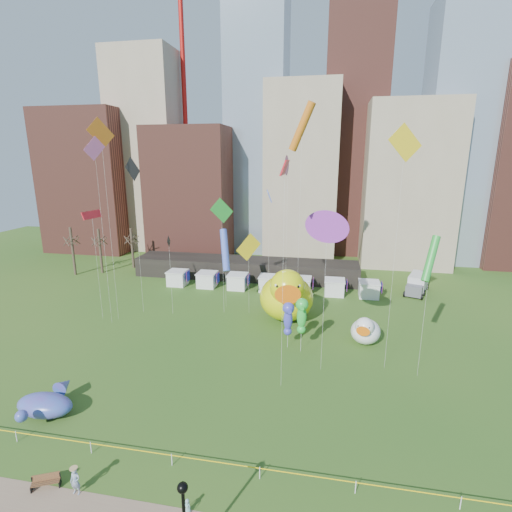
% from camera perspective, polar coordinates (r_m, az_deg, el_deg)
% --- Properties ---
extents(ground, '(160.00, 160.00, 0.00)m').
position_cam_1_polar(ground, '(30.05, -12.32, -28.03)').
color(ground, '#285A1C').
rests_on(ground, ground).
extents(skyline, '(101.00, 23.00, 68.00)m').
position_cam_1_polar(skyline, '(81.58, 5.75, 15.23)').
color(skyline, brown).
rests_on(skyline, ground).
extents(crane_left, '(23.00, 1.00, 76.00)m').
position_cam_1_polar(crane_left, '(93.51, -10.42, 30.80)').
color(crane_left, red).
rests_on(crane_left, ground).
extents(crane_right, '(23.00, 1.00, 76.00)m').
position_cam_1_polar(crane_right, '(90.87, 27.71, 30.04)').
color(crane_right, red).
rests_on(crane_right, ground).
extents(pavilion, '(38.00, 6.00, 3.20)m').
position_cam_1_polar(pavilion, '(66.27, -1.55, -1.86)').
color(pavilion, black).
rests_on(pavilion, ground).
extents(vendor_tents, '(33.24, 2.80, 2.40)m').
position_cam_1_polar(vendor_tents, '(59.91, 1.94, -4.14)').
color(vendor_tents, white).
rests_on(vendor_tents, ground).
extents(bare_trees, '(8.44, 6.44, 8.50)m').
position_cam_1_polar(bare_trees, '(74.33, -21.95, 0.80)').
color(bare_trees, '#382B21').
rests_on(bare_trees, ground).
extents(caution_tape, '(50.00, 0.06, 0.90)m').
position_cam_1_polar(caution_tape, '(29.60, -12.40, -27.06)').
color(caution_tape, white).
rests_on(caution_tape, ground).
extents(big_duck, '(7.83, 9.80, 7.20)m').
position_cam_1_polar(big_duck, '(48.83, 4.55, -5.81)').
color(big_duck, '#D7E20B').
rests_on(big_duck, ground).
extents(small_duck, '(4.00, 4.77, 3.41)m').
position_cam_1_polar(small_duck, '(45.01, 15.89, -10.55)').
color(small_duck, white).
rests_on(small_duck, ground).
extents(seahorse_green, '(1.41, 1.73, 6.05)m').
position_cam_1_polar(seahorse_green, '(40.79, 6.79, -8.38)').
color(seahorse_green, silver).
rests_on(seahorse_green, ground).
extents(seahorse_purple, '(1.54, 1.78, 5.27)m').
position_cam_1_polar(seahorse_purple, '(41.69, 4.76, -8.87)').
color(seahorse_purple, silver).
rests_on(seahorse_purple, ground).
extents(whale_inflatable, '(4.68, 6.00, 2.06)m').
position_cam_1_polar(whale_inflatable, '(37.18, -28.65, -18.62)').
color(whale_inflatable, '#5F399B').
rests_on(whale_inflatable, ground).
extents(park_bench, '(1.72, 1.18, 0.85)m').
position_cam_1_polar(park_bench, '(30.87, -28.70, -27.18)').
color(park_bench, '#582D1E').
rests_on(park_bench, footpath).
extents(box_truck, '(4.45, 6.89, 2.76)m').
position_cam_1_polar(box_truck, '(64.06, 22.80, -3.77)').
color(box_truck, silver).
rests_on(box_truck, ground).
extents(woman, '(0.65, 0.43, 1.78)m').
position_cam_1_polar(woman, '(29.43, -25.19, -27.96)').
color(woman, silver).
rests_on(woman, footpath).
extents(toddler, '(0.38, 0.33, 0.93)m').
position_cam_1_polar(toddler, '(26.95, -10.12, -32.66)').
color(toddler, white).
rests_on(toddler, footpath).
extents(kite_0, '(0.86, 3.07, 13.95)m').
position_cam_1_polar(kite_0, '(50.42, -23.15, 5.58)').
color(kite_0, silver).
rests_on(kite_0, ground).
extents(kite_1, '(1.22, 2.45, 22.48)m').
position_cam_1_polar(kite_1, '(48.32, -22.77, 13.89)').
color(kite_1, silver).
rests_on(kite_1, ground).
extents(kite_2, '(2.64, 1.36, 20.23)m').
position_cam_1_polar(kite_2, '(50.70, -17.81, 11.78)').
color(kite_2, silver).
rests_on(kite_2, ground).
extents(kite_3, '(1.85, 2.37, 13.55)m').
position_cam_1_polar(kite_3, '(37.02, 24.47, -0.37)').
color(kite_3, silver).
rests_on(kite_3, ground).
extents(kite_4, '(2.75, 2.34, 10.80)m').
position_cam_1_polar(kite_4, '(49.22, -1.10, 1.27)').
color(kite_4, silver).
rests_on(kite_4, ground).
extents(kite_5, '(2.20, 3.37, 10.88)m').
position_cam_1_polar(kite_5, '(51.72, -4.62, 0.88)').
color(kite_5, silver).
rests_on(kite_5, ground).
extents(kite_6, '(1.63, 3.04, 24.57)m').
position_cam_1_polar(kite_6, '(49.31, -21.97, 16.13)').
color(kite_6, silver).
rests_on(kite_6, ground).
extents(kite_7, '(2.76, 1.68, 15.64)m').
position_cam_1_polar(kite_7, '(34.83, 10.52, 4.31)').
color(kite_7, silver).
rests_on(kite_7, ground).
extents(kite_8, '(0.69, 3.91, 19.95)m').
position_cam_1_polar(kite_8, '(31.05, 4.29, 12.79)').
color(kite_8, silver).
rests_on(kite_8, ground).
extents(kite_9, '(0.37, 2.40, 20.41)m').
position_cam_1_polar(kite_9, '(47.34, 4.75, 13.20)').
color(kite_9, silver).
rests_on(kite_9, ground).
extents(kite_10, '(0.28, 1.54, 10.62)m').
position_cam_1_polar(kite_10, '(49.99, -12.78, 1.77)').
color(kite_10, silver).
rests_on(kite_10, ground).
extents(kite_11, '(2.40, 2.18, 15.33)m').
position_cam_1_polar(kite_11, '(48.44, -5.09, 6.54)').
color(kite_11, silver).
rests_on(kite_11, ground).
extents(kite_12, '(3.01, 1.30, 22.98)m').
position_cam_1_polar(kite_12, '(36.32, 21.16, 14.82)').
color(kite_12, silver).
rests_on(kite_12, ground).
extents(kite_13, '(1.29, 4.06, 16.22)m').
position_cam_1_polar(kite_13, '(47.29, 1.98, 8.83)').
color(kite_13, silver).
rests_on(kite_13, ground).
extents(kite_14, '(3.33, 2.15, 26.29)m').
position_cam_1_polar(kite_14, '(46.44, 6.83, 18.48)').
color(kite_14, silver).
rests_on(kite_14, ground).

